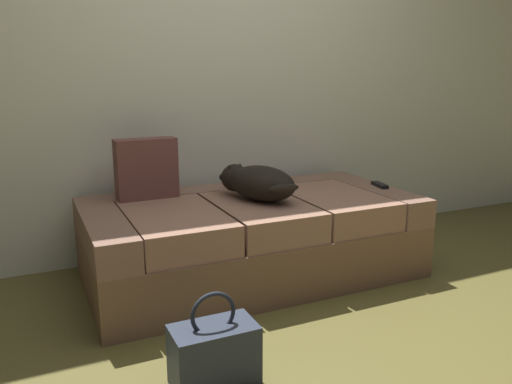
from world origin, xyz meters
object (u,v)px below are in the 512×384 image
tv_remote (380,185)px  throw_pillow (146,169)px  handbag (214,354)px  dog_dark (257,182)px  couch (252,237)px

tv_remote → throw_pillow: (-1.38, 0.32, 0.16)m
handbag → tv_remote: bearing=31.1°
dog_dark → tv_remote: (0.84, -0.03, -0.09)m
dog_dark → throw_pillow: (-0.55, 0.30, 0.07)m
couch → tv_remote: 0.89m
dog_dark → handbag: bearing=-123.6°
couch → handbag: size_ratio=4.90×
tv_remote → handbag: 1.70m
dog_dark → handbag: 1.15m
couch → dog_dark: (0.02, -0.03, 0.33)m
couch → throw_pillow: size_ratio=5.44×
couch → handbag: bearing=-122.1°
couch → tv_remote: bearing=-3.7°
handbag → couch: bearing=57.9°
tv_remote → couch: bearing=-173.6°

